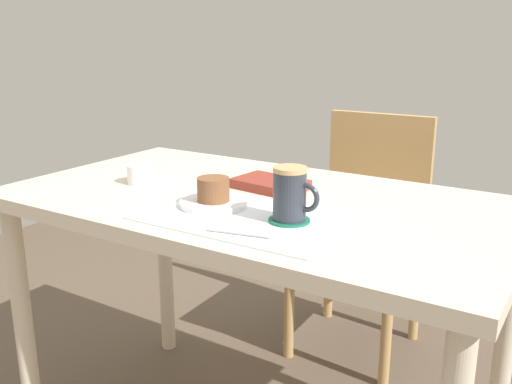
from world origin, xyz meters
The scene contains 10 objects.
dining_table centered at (0.00, 0.00, 0.66)m, with size 1.24×0.69×0.74m.
wooden_chair centered at (0.01, 0.73, 0.48)m, with size 0.43×0.43×0.85m.
placemat centered at (0.07, -0.16, 0.75)m, with size 0.45×0.29×0.00m, color white.
pastry_plate centered at (-0.03, -0.13, 0.75)m, with size 0.16×0.16×0.01m, color white.
pastry centered at (-0.03, -0.13, 0.79)m, with size 0.07×0.07×0.05m, color brown.
coffee_coaster centered at (0.17, -0.13, 0.75)m, with size 0.09×0.09×0.01m, color #196B4C.
coffee_mug centered at (0.17, -0.13, 0.81)m, with size 0.10×0.07×0.11m.
teaspoon centered at (0.12, -0.26, 0.75)m, with size 0.01×0.01×0.13m, color silver.
sugar_bowl centered at (-0.33, -0.05, 0.77)m, with size 0.07×0.07×0.05m, color white.
small_book centered at (-0.01, 0.08, 0.76)m, with size 0.18×0.12×0.02m, color maroon.
Camera 1 is at (0.72, -1.14, 1.13)m, focal length 40.00 mm.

